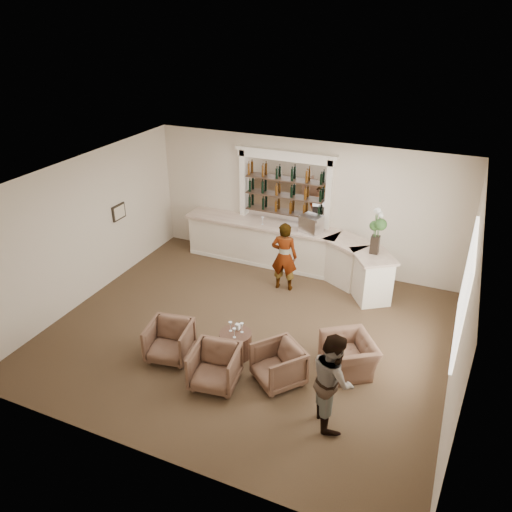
{
  "coord_description": "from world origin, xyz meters",
  "views": [
    {
      "loc": [
        3.61,
        -7.84,
        6.18
      ],
      "look_at": [
        -0.19,
        0.9,
        1.35
      ],
      "focal_mm": 35.0,
      "sensor_mm": 36.0,
      "label": 1
    }
  ],
  "objects_px": {
    "sommelier": "(284,256)",
    "cocktail_table": "(236,344)",
    "armchair_center": "(215,367)",
    "armchair_far": "(349,355)",
    "flower_vase": "(377,228)",
    "guest": "(333,380)",
    "armchair_left": "(169,341)",
    "espresso_machine": "(311,224)",
    "armchair_right": "(278,365)",
    "bar_counter": "(290,249)"
  },
  "relations": [
    {
      "from": "sommelier",
      "to": "cocktail_table",
      "type": "bearing_deg",
      "value": 83.6
    },
    {
      "from": "guest",
      "to": "armchair_far",
      "type": "relative_size",
      "value": 1.7
    },
    {
      "from": "espresso_machine",
      "to": "flower_vase",
      "type": "height_order",
      "value": "flower_vase"
    },
    {
      "from": "armchair_center",
      "to": "espresso_machine",
      "type": "xyz_separation_m",
      "value": [
        0.24,
        4.7,
        0.98
      ]
    },
    {
      "from": "sommelier",
      "to": "armchair_far",
      "type": "bearing_deg",
      "value": 125.37
    },
    {
      "from": "sommelier",
      "to": "espresso_machine",
      "type": "distance_m",
      "value": 1.15
    },
    {
      "from": "armchair_right",
      "to": "armchair_far",
      "type": "xyz_separation_m",
      "value": [
        1.08,
        0.85,
        -0.05
      ]
    },
    {
      "from": "flower_vase",
      "to": "sommelier",
      "type": "bearing_deg",
      "value": -167.3
    },
    {
      "from": "sommelier",
      "to": "armchair_center",
      "type": "relative_size",
      "value": 2.04
    },
    {
      "from": "bar_counter",
      "to": "armchair_center",
      "type": "bearing_deg",
      "value": -86.48
    },
    {
      "from": "armchair_right",
      "to": "espresso_machine",
      "type": "xyz_separation_m",
      "value": [
        -0.78,
        4.18,
        0.98
      ]
    },
    {
      "from": "armchair_left",
      "to": "armchair_center",
      "type": "xyz_separation_m",
      "value": [
        1.17,
        -0.34,
        0.01
      ]
    },
    {
      "from": "bar_counter",
      "to": "sommelier",
      "type": "distance_m",
      "value": 1.01
    },
    {
      "from": "armchair_left",
      "to": "flower_vase",
      "type": "relative_size",
      "value": 0.75
    },
    {
      "from": "armchair_right",
      "to": "flower_vase",
      "type": "height_order",
      "value": "flower_vase"
    },
    {
      "from": "guest",
      "to": "espresso_machine",
      "type": "height_order",
      "value": "guest"
    },
    {
      "from": "armchair_center",
      "to": "sommelier",
      "type": "bearing_deg",
      "value": 83.1
    },
    {
      "from": "sommelier",
      "to": "bar_counter",
      "type": "bearing_deg",
      "value": -85.65
    },
    {
      "from": "armchair_right",
      "to": "flower_vase",
      "type": "bearing_deg",
      "value": 115.69
    },
    {
      "from": "armchair_center",
      "to": "armchair_far",
      "type": "distance_m",
      "value": 2.5
    },
    {
      "from": "guest",
      "to": "flower_vase",
      "type": "distance_m",
      "value": 4.29
    },
    {
      "from": "espresso_machine",
      "to": "guest",
      "type": "bearing_deg",
      "value": -51.15
    },
    {
      "from": "armchair_center",
      "to": "armchair_far",
      "type": "xyz_separation_m",
      "value": [
        2.1,
        1.36,
        -0.06
      ]
    },
    {
      "from": "armchair_left",
      "to": "armchair_right",
      "type": "xyz_separation_m",
      "value": [
        2.19,
        0.17,
        -0.0
      ]
    },
    {
      "from": "cocktail_table",
      "to": "espresso_machine",
      "type": "relative_size",
      "value": 1.29
    },
    {
      "from": "guest",
      "to": "armchair_center",
      "type": "distance_m",
      "value": 2.19
    },
    {
      "from": "cocktail_table",
      "to": "armchair_center",
      "type": "bearing_deg",
      "value": -88.06
    },
    {
      "from": "armchair_left",
      "to": "bar_counter",
      "type": "bearing_deg",
      "value": 68.07
    },
    {
      "from": "guest",
      "to": "espresso_machine",
      "type": "distance_m",
      "value": 5.12
    },
    {
      "from": "sommelier",
      "to": "armchair_right",
      "type": "xyz_separation_m",
      "value": [
        1.1,
        -3.2,
        -0.48
      ]
    },
    {
      "from": "guest",
      "to": "armchair_far",
      "type": "distance_m",
      "value": 1.48
    },
    {
      "from": "armchair_right",
      "to": "cocktail_table",
      "type": "bearing_deg",
      "value": -161.73
    },
    {
      "from": "armchair_left",
      "to": "espresso_machine",
      "type": "xyz_separation_m",
      "value": [
        1.41,
        4.35,
        0.98
      ]
    },
    {
      "from": "flower_vase",
      "to": "armchair_center",
      "type": "bearing_deg",
      "value": -114.63
    },
    {
      "from": "sommelier",
      "to": "armchair_center",
      "type": "distance_m",
      "value": 3.74
    },
    {
      "from": "armchair_center",
      "to": "guest",
      "type": "bearing_deg",
      "value": -8.97
    },
    {
      "from": "bar_counter",
      "to": "armchair_far",
      "type": "distance_m",
      "value": 4.08
    },
    {
      "from": "guest",
      "to": "armchair_left",
      "type": "height_order",
      "value": "guest"
    },
    {
      "from": "armchair_center",
      "to": "flower_vase",
      "type": "relative_size",
      "value": 0.76
    },
    {
      "from": "cocktail_table",
      "to": "flower_vase",
      "type": "relative_size",
      "value": 0.58
    },
    {
      "from": "sommelier",
      "to": "armchair_left",
      "type": "relative_size",
      "value": 2.07
    },
    {
      "from": "cocktail_table",
      "to": "armchair_left",
      "type": "distance_m",
      "value": 1.28
    },
    {
      "from": "guest",
      "to": "flower_vase",
      "type": "bearing_deg",
      "value": -26.72
    },
    {
      "from": "sommelier",
      "to": "armchair_left",
      "type": "height_order",
      "value": "sommelier"
    },
    {
      "from": "armchair_left",
      "to": "armchair_right",
      "type": "height_order",
      "value": "armchair_left"
    },
    {
      "from": "bar_counter",
      "to": "armchair_right",
      "type": "xyz_separation_m",
      "value": [
        1.3,
        -4.15,
        -0.2
      ]
    },
    {
      "from": "sommelier",
      "to": "espresso_machine",
      "type": "bearing_deg",
      "value": -115.83
    },
    {
      "from": "sommelier",
      "to": "flower_vase",
      "type": "bearing_deg",
      "value": -174.84
    },
    {
      "from": "bar_counter",
      "to": "armchair_center",
      "type": "height_order",
      "value": "bar_counter"
    },
    {
      "from": "guest",
      "to": "armchair_far",
      "type": "xyz_separation_m",
      "value": [
        -0.04,
        1.39,
        -0.52
      ]
    }
  ]
}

